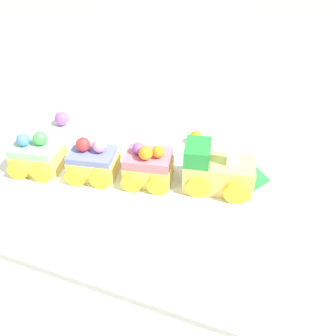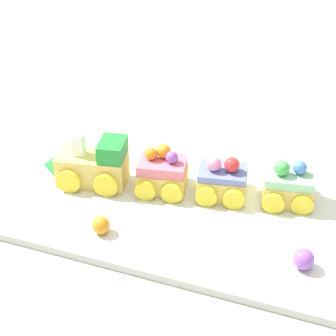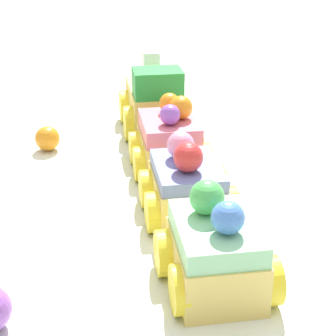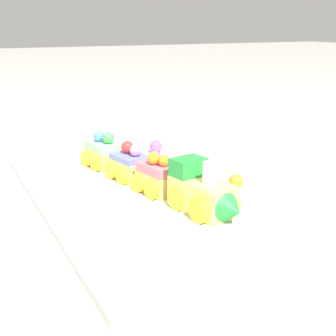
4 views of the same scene
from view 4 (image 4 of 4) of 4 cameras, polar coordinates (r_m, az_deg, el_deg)
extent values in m
plane|color=gray|center=(0.78, -2.18, -3.54)|extent=(10.00, 10.00, 0.00)
cube|color=silver|center=(0.78, -2.18, -3.13)|extent=(0.62, 0.36, 0.01)
cube|color=#EACC66|center=(0.68, 4.17, -3.49)|extent=(0.11, 0.07, 0.05)
cube|color=green|center=(0.69, 2.48, 0.14)|extent=(0.04, 0.05, 0.03)
cone|color=green|center=(0.64, 7.86, -5.14)|extent=(0.04, 0.05, 0.05)
cube|color=white|center=(0.66, 5.24, -1.31)|extent=(0.02, 0.02, 0.02)
cube|color=white|center=(0.65, 5.28, 0.07)|extent=(0.02, 0.02, 0.02)
cylinder|color=yellow|center=(0.65, 3.78, -5.22)|extent=(0.04, 0.02, 0.04)
cylinder|color=yellow|center=(0.68, 7.57, -4.04)|extent=(0.04, 0.02, 0.04)
cylinder|color=yellow|center=(0.69, 0.76, -3.81)|extent=(0.04, 0.02, 0.04)
cylinder|color=yellow|center=(0.72, 4.49, -2.78)|extent=(0.04, 0.02, 0.04)
cube|color=#EACC66|center=(0.76, -1.03, -1.75)|extent=(0.08, 0.06, 0.03)
cube|color=#E57084|center=(0.75, -1.04, 0.00)|extent=(0.08, 0.06, 0.02)
sphere|color=#9956C6|center=(0.76, -1.65, 1.51)|extent=(0.02, 0.02, 0.02)
sphere|color=orange|center=(0.74, -1.41, 1.24)|extent=(0.02, 0.02, 0.02)
sphere|color=orange|center=(0.73, -0.48, 0.91)|extent=(0.02, 0.02, 0.02)
cylinder|color=yellow|center=(0.73, -2.02, -2.70)|extent=(0.03, 0.01, 0.03)
cylinder|color=yellow|center=(0.76, 1.63, -1.78)|extent=(0.03, 0.01, 0.03)
cylinder|color=yellow|center=(0.76, -3.70, -1.90)|extent=(0.03, 0.01, 0.03)
cylinder|color=yellow|center=(0.79, -0.12, -1.05)|extent=(0.03, 0.01, 0.03)
cube|color=#EACC66|center=(0.83, -4.58, -0.17)|extent=(0.08, 0.06, 0.03)
cube|color=#6B7AC6|center=(0.82, -4.62, 1.28)|extent=(0.08, 0.06, 0.01)
sphere|color=red|center=(0.83, -4.99, 2.55)|extent=(0.03, 0.03, 0.02)
sphere|color=pink|center=(0.81, -4.15, 2.15)|extent=(0.02, 0.02, 0.02)
cylinder|color=yellow|center=(0.80, -5.62, -0.97)|extent=(0.03, 0.01, 0.03)
cylinder|color=yellow|center=(0.83, -2.13, -0.21)|extent=(0.03, 0.01, 0.03)
cylinder|color=yellow|center=(0.83, -7.02, -0.30)|extent=(0.03, 0.01, 0.03)
cylinder|color=yellow|center=(0.86, -3.61, 0.41)|extent=(0.03, 0.01, 0.03)
cube|color=#EACC66|center=(0.91, -7.76, 1.25)|extent=(0.08, 0.06, 0.03)
cube|color=#93DBA3|center=(0.90, -7.81, 2.68)|extent=(0.08, 0.06, 0.01)
sphere|color=#4C84E0|center=(0.91, -8.42, 3.81)|extent=(0.02, 0.02, 0.02)
sphere|color=#4CBC56|center=(0.89, -7.27, 3.65)|extent=(0.03, 0.03, 0.02)
cylinder|color=yellow|center=(0.88, -8.81, 0.56)|extent=(0.03, 0.01, 0.03)
cylinder|color=yellow|center=(0.91, -5.52, 1.22)|extent=(0.03, 0.01, 0.03)
cylinder|color=yellow|center=(0.91, -9.98, 1.12)|extent=(0.03, 0.01, 0.03)
cylinder|color=yellow|center=(0.94, -6.76, 1.74)|extent=(0.03, 0.01, 0.03)
sphere|color=orange|center=(0.79, 8.27, -1.63)|extent=(0.02, 0.02, 0.02)
sphere|color=#9956C6|center=(0.99, -1.49, 2.62)|extent=(0.03, 0.03, 0.03)
camera|label=1|loc=(0.50, -34.53, 22.57)|focal=35.00mm
camera|label=2|loc=(1.31, 22.13, 25.98)|focal=60.00mm
camera|label=3|loc=(1.16, -11.92, 14.54)|focal=60.00mm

